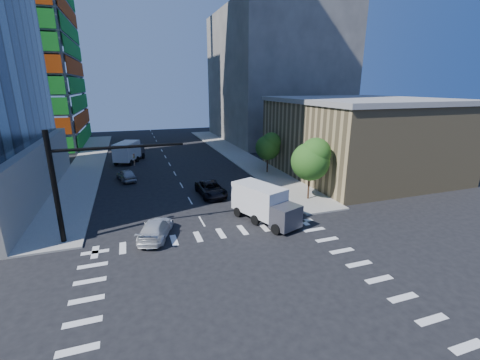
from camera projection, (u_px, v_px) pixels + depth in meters
name	position (u px, v px, depth m)	size (l,w,h in m)	color
ground	(246.00, 299.00, 19.19)	(160.00, 160.00, 0.00)	black
road_markings	(246.00, 299.00, 19.19)	(20.00, 20.00, 0.01)	silver
sidewalk_ne	(235.00, 154.00, 59.33)	(5.00, 60.00, 0.15)	gray
sidewalk_nw	(88.00, 164.00, 51.52)	(5.00, 60.00, 0.15)	gray
commercial_building	(358.00, 136.00, 45.44)	(20.50, 22.50, 10.60)	#937F55
bg_building_ne	(274.00, 77.00, 73.50)	(24.00, 30.00, 28.00)	#5A5551
signal_mast_nw	(75.00, 176.00, 24.93)	(10.20, 0.40, 9.00)	black
tree_south	(312.00, 159.00, 34.41)	(4.16, 4.16, 6.82)	#382316
tree_north	(269.00, 146.00, 45.58)	(3.54, 3.52, 5.78)	#382316
car_nb_far	(211.00, 189.00, 36.95)	(2.64, 5.73, 1.59)	black
car_sb_near	(156.00, 229.00, 26.78)	(2.14, 5.27, 1.53)	white
car_sb_mid	(126.00, 175.00, 42.72)	(1.84, 4.57, 1.56)	#98999F
box_truck_near	(267.00, 207.00, 29.57)	(4.81, 6.90, 3.33)	black
box_truck_far	(130.00, 153.00, 53.25)	(5.13, 7.08, 3.42)	black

